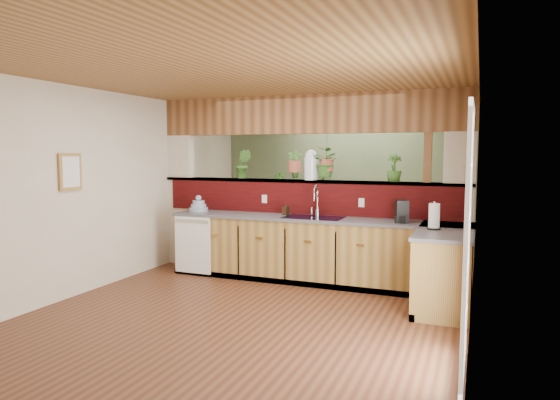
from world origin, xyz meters
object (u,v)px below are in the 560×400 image
at_px(faucet, 316,199).
at_px(coffee_maker, 402,212).
at_px(soap_dispenser, 286,209).
at_px(paper_towel, 434,217).
at_px(shelving_console, 304,222).
at_px(dish_stack, 199,206).
at_px(glass_jar, 311,165).

height_order(faucet, coffee_maker, faucet).
xyz_separation_m(soap_dispenser, coffee_maker, (1.63, -0.14, 0.04)).
distance_m(paper_towel, shelving_console, 3.79).
height_order(dish_stack, paper_towel, paper_towel).
bearing_deg(dish_stack, soap_dispenser, 4.31).
height_order(faucet, soap_dispenser, faucet).
bearing_deg(paper_towel, dish_stack, 171.67).
bearing_deg(shelving_console, paper_towel, -35.35).
bearing_deg(paper_towel, soap_dispenser, 163.66).
distance_m(dish_stack, paper_towel, 3.47).
relative_size(dish_stack, soap_dispenser, 1.58).
distance_m(faucet, paper_towel, 1.76).
xyz_separation_m(dish_stack, soap_dispenser, (1.37, 0.10, 0.01)).
xyz_separation_m(soap_dispenser, glass_jar, (0.28, 0.26, 0.62)).
bearing_deg(shelving_console, soap_dispenser, -65.60).
height_order(coffee_maker, shelving_console, coffee_maker).
relative_size(glass_jar, shelving_console, 0.29).
bearing_deg(dish_stack, shelving_console, 68.37).
bearing_deg(shelving_console, glass_jar, -56.27).
xyz_separation_m(coffee_maker, paper_towel, (0.43, -0.46, 0.02)).
height_order(faucet, paper_towel, faucet).
bearing_deg(paper_towel, faucet, 158.19).
xyz_separation_m(faucet, shelving_console, (-0.90, 2.12, -0.63)).
bearing_deg(dish_stack, paper_towel, -8.33).
bearing_deg(dish_stack, glass_jar, 12.54).
distance_m(soap_dispenser, coffee_maker, 1.64).
distance_m(dish_stack, coffee_maker, 3.00).
xyz_separation_m(glass_jar, shelving_console, (-0.75, 1.90, -1.11)).
bearing_deg(glass_jar, paper_towel, -25.98).
bearing_deg(shelving_console, dish_stack, -99.46).
distance_m(faucet, dish_stack, 1.82).
xyz_separation_m(dish_stack, glass_jar, (1.65, 0.37, 0.63)).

